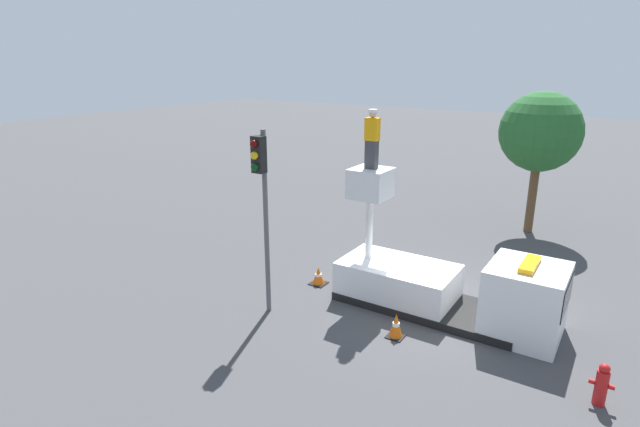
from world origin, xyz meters
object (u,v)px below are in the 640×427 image
bucket_truck (446,286)px  fire_hydrant (602,385)px  traffic_cone_rear (318,276)px  traffic_cone_curbside (396,326)px  traffic_light_pole (262,188)px  worker (372,139)px  tree_left_bg (540,132)px

bucket_truck → fire_hydrant: bearing=-26.6°
traffic_cone_rear → traffic_cone_curbside: (3.58, -1.67, 0.05)m
traffic_light_pole → traffic_cone_rear: traffic_light_pole is taller
worker → tree_left_bg: (3.12, 9.12, -0.64)m
traffic_light_pole → fire_hydrant: 9.34m
fire_hydrant → bucket_truck: bearing=153.4°
bucket_truck → tree_left_bg: size_ratio=1.07×
worker → fire_hydrant: bearing=-17.4°
fire_hydrant → traffic_cone_rear: (-8.45, 1.79, -0.21)m
tree_left_bg → traffic_cone_rear: bearing=-116.9°
bucket_truck → traffic_cone_rear: bearing=-175.5°
worker → tree_left_bg: tree_left_bg is taller
fire_hydrant → traffic_cone_curbside: bearing=178.6°
bucket_truck → traffic_cone_rear: (-4.21, -0.33, -0.60)m
worker → traffic_cone_curbside: bearing=-46.4°
traffic_light_pole → fire_hydrant: (8.70, 0.69, -3.33)m
worker → fire_hydrant: worker is taller
traffic_light_pole → traffic_cone_curbside: bearing=12.1°
bucket_truck → tree_left_bg: (0.58, 9.12, 3.44)m
tree_left_bg → worker: bearing=-108.9°
traffic_light_pole → fire_hydrant: size_ratio=5.37×
bucket_truck → traffic_cone_curbside: bucket_truck is taller
traffic_light_pole → tree_left_bg: (5.03, 11.93, 0.49)m
fire_hydrant → traffic_cone_rear: bearing=168.0°
fire_hydrant → tree_left_bg: (-3.67, 11.24, 3.82)m
traffic_cone_rear → traffic_cone_curbside: bearing=-25.0°
fire_hydrant → traffic_cone_rear: 8.64m
traffic_cone_curbside → bucket_truck: bearing=72.4°
traffic_cone_rear → traffic_light_pole: bearing=-95.7°
bucket_truck → tree_left_bg: tree_left_bg is taller
fire_hydrant → tree_left_bg: size_ratio=0.17×
tree_left_bg → traffic_light_pole: bearing=-112.9°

